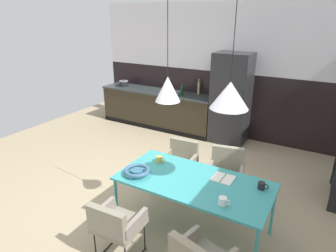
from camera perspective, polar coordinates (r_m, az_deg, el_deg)
ground_plane at (r=4.47m, az=-4.43°, el=-14.15°), size 8.15×8.15×0.00m
back_wall_splashback_dark at (r=6.68m, az=10.50°, el=4.40°), size 6.12×0.12×1.41m
back_wall_panel_upper at (r=6.44m, az=11.35°, el=16.55°), size 6.12×0.12×1.41m
kitchen_counter at (r=7.08m, az=-2.08°, el=3.42°), size 2.86×0.63×0.88m
refrigerator_column at (r=6.20m, az=12.17°, el=5.20°), size 0.73×0.60×1.87m
dining_table at (r=3.57m, az=5.06°, el=-11.08°), size 1.82×0.91×0.72m
armchair_facing_counter at (r=4.32m, az=11.24°, el=-8.21°), size 0.56×0.55×0.79m
armchair_head_of_table at (r=4.56m, az=2.52°, el=-6.35°), size 0.52×0.50×0.75m
armchair_far_side at (r=3.32m, az=-10.34°, el=-18.09°), size 0.51×0.50×0.75m
fruit_bowl at (r=3.64m, az=-6.07°, el=-8.72°), size 0.32×0.32×0.08m
open_book at (r=3.62m, az=10.70°, el=-10.00°), size 0.25×0.24×0.02m
mug_white_ceramic at (r=3.92m, az=-1.68°, el=-6.51°), size 0.13×0.09×0.08m
mug_wide_latte at (r=3.16m, az=10.66°, el=-14.22°), size 0.13×0.09×0.09m
mug_glass_clear at (r=3.52m, az=17.82°, el=-11.03°), size 0.12×0.08×0.08m
cooking_pot at (r=7.49m, az=-8.64°, el=8.21°), size 0.23×0.23×0.16m
bottle_wine_green at (r=6.54m, az=2.70°, el=6.90°), size 0.06×0.06×0.26m
bottle_oil_tall at (r=6.65m, az=6.00°, el=7.39°), size 0.06×0.06×0.35m
pendant_lamp_over_table_near at (r=3.29m, az=-0.05°, el=7.24°), size 0.29×0.29×1.13m
pendant_lamp_over_table_far at (r=2.97m, az=11.97°, el=5.91°), size 0.39×0.39×1.10m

